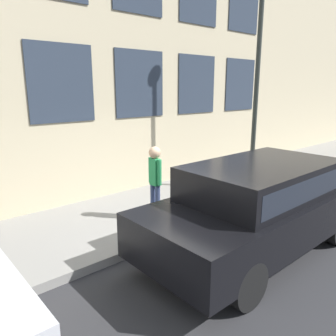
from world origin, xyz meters
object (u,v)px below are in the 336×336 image
object	(u,v)px
person	(155,176)
street_lamp	(259,53)
parked_truck_black_near	(259,202)
fire_hydrant	(181,199)

from	to	relation	value
person	street_lamp	xyz separation A→B (m)	(-0.06, -3.31, 2.61)
person	parked_truck_black_near	bearing A→B (deg)	-158.44
fire_hydrant	parked_truck_black_near	distance (m)	1.79
person	street_lamp	world-z (taller)	street_lamp
street_lamp	parked_truck_black_near	bearing A→B (deg)	126.95
person	street_lamp	size ratio (longest dim) A/B	0.27
person	fire_hydrant	bearing A→B (deg)	-120.44
fire_hydrant	person	size ratio (longest dim) A/B	0.52
fire_hydrant	street_lamp	distance (m)	4.25
street_lamp	fire_hydrant	bearing A→B (deg)	94.83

